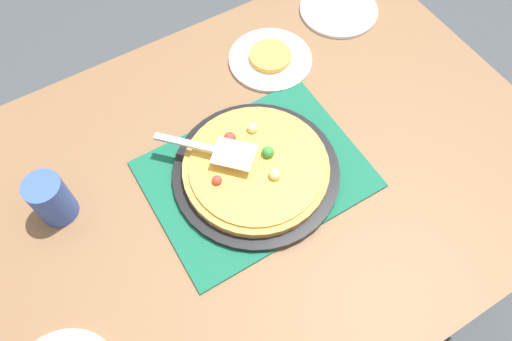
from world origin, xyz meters
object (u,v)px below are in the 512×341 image
Objects in this scene: pizza at (256,167)px; cup_near at (51,199)px; plate_side at (339,10)px; pizza_pan at (256,172)px; served_slice_right at (270,56)px; pizza_server at (213,149)px; plate_far_right at (270,59)px.

pizza is 2.75× the size of cup_near.
plate_side is 1.83× the size of cup_near.
pizza is at bearing -94.20° from pizza_pan.
pizza is at bearing 35.06° from plate_side.
pizza is at bearing 161.07° from cup_near.
plate_side is 2.00× the size of served_slice_right.
served_slice_right is at bearing 12.36° from plate_side.
served_slice_right is at bearing -143.48° from pizza_server.
cup_near reaches higher than pizza_pan.
cup_near is (0.42, -0.14, 0.05)m from pizza_pan.
pizza_server is at bearing -45.74° from pizza.
cup_near is at bearing -19.06° from pizza_pan.
plate_far_right is 0.01m from served_slice_right.
plate_side is (-0.48, -0.33, -0.03)m from pizza.
pizza_pan is 1.15× the size of pizza.
pizza is 0.35m from plate_far_right.
pizza is at bearing 134.26° from pizza_server.
plate_side is at bearing -167.85° from cup_near.
served_slice_right is (0.00, 0.00, 0.01)m from plate_far_right.
cup_near is 0.61× the size of pizza_server.
cup_near reaches higher than pizza_server.
served_slice_right is (-0.21, -0.28, -0.02)m from pizza.
pizza reaches higher than served_slice_right.
pizza_pan is at bearing 133.80° from pizza_server.
cup_near reaches higher than plate_far_right.
plate_side is 0.27m from served_slice_right.
pizza_server is (0.54, 0.27, 0.06)m from plate_side.
plate_side is 0.91m from cup_near.
pizza_pan is 0.35m from plate_far_right.
served_slice_right is (-0.21, -0.28, 0.01)m from pizza_pan.
cup_near is at bearing 12.06° from plate_far_right.
served_slice_right is 0.56× the size of pizza_server.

